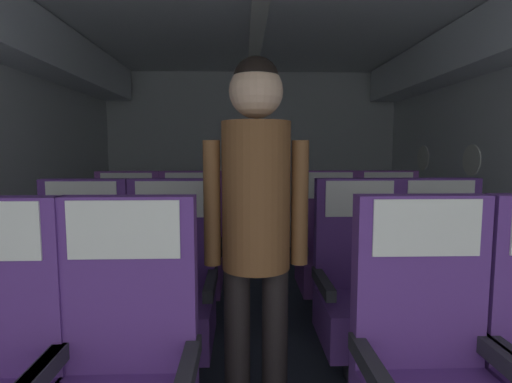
% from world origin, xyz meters
% --- Properties ---
extents(ground, '(3.88, 5.80, 0.02)m').
position_xyz_m(ground, '(0.00, 2.70, -0.01)').
color(ground, '#2D3342').
extents(fuselage_shell, '(3.76, 5.45, 2.28)m').
position_xyz_m(fuselage_shell, '(0.00, 2.98, 1.64)').
color(fuselage_shell, silver).
rests_on(fuselage_shell, ground).
extents(seat_b_left_window, '(0.50, 0.48, 1.10)m').
position_xyz_m(seat_b_left_window, '(-1.00, 2.40, 0.47)').
color(seat_b_left_window, '#38383D').
rests_on(seat_b_left_window, ground).
extents(seat_b_left_aisle, '(0.50, 0.48, 1.10)m').
position_xyz_m(seat_b_left_aisle, '(-0.52, 2.40, 0.47)').
color(seat_b_left_aisle, '#38383D').
rests_on(seat_b_left_aisle, ground).
extents(seat_b_right_aisle, '(0.50, 0.48, 1.10)m').
position_xyz_m(seat_b_right_aisle, '(0.99, 2.40, 0.47)').
color(seat_b_right_aisle, '#38383D').
rests_on(seat_b_right_aisle, ground).
extents(seat_b_right_window, '(0.50, 0.48, 1.10)m').
position_xyz_m(seat_b_right_window, '(0.52, 2.39, 0.47)').
color(seat_b_right_window, '#38383D').
rests_on(seat_b_right_window, ground).
extents(seat_c_left_window, '(0.50, 0.48, 1.10)m').
position_xyz_m(seat_c_left_window, '(-0.99, 3.21, 0.47)').
color(seat_c_left_window, '#38383D').
rests_on(seat_c_left_window, ground).
extents(seat_c_left_aisle, '(0.50, 0.48, 1.10)m').
position_xyz_m(seat_c_left_aisle, '(-0.51, 3.23, 0.47)').
color(seat_c_left_aisle, '#38383D').
rests_on(seat_c_left_aisle, ground).
extents(seat_c_right_aisle, '(0.50, 0.48, 1.10)m').
position_xyz_m(seat_c_right_aisle, '(1.00, 3.23, 0.47)').
color(seat_c_right_aisle, '#38383D').
rests_on(seat_c_right_aisle, ground).
extents(seat_c_right_window, '(0.50, 0.48, 1.10)m').
position_xyz_m(seat_c_right_window, '(0.53, 3.24, 0.47)').
color(seat_c_right_window, '#38383D').
rests_on(seat_c_right_window, ground).
extents(flight_attendant, '(0.43, 0.28, 1.62)m').
position_xyz_m(flight_attendant, '(-0.07, 1.93, 1.00)').
color(flight_attendant, black).
rests_on(flight_attendant, ground).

